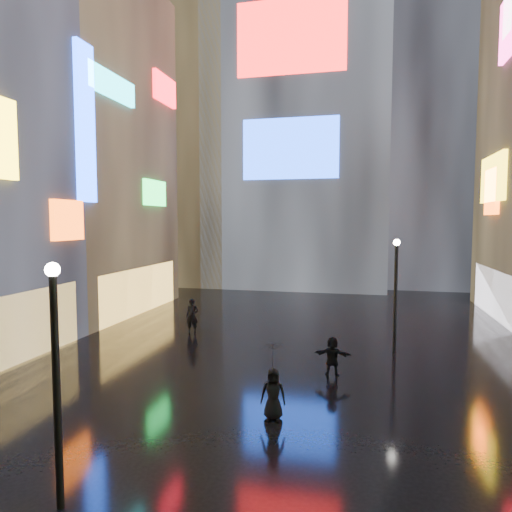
% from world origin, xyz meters
% --- Properties ---
extents(ground, '(140.00, 140.00, 0.00)m').
position_xyz_m(ground, '(0.00, 20.00, 0.00)').
color(ground, black).
rests_on(ground, ground).
extents(building_left_far, '(10.28, 12.00, 22.00)m').
position_xyz_m(building_left_far, '(-15.98, 26.00, 10.98)').
color(building_left_far, black).
rests_on(building_left_far, ground).
extents(tower_main, '(16.00, 14.20, 42.00)m').
position_xyz_m(tower_main, '(-3.00, 43.97, 21.01)').
color(tower_main, black).
rests_on(tower_main, ground).
extents(tower_flank_right, '(12.00, 12.00, 34.00)m').
position_xyz_m(tower_flank_right, '(9.00, 46.00, 17.00)').
color(tower_flank_right, black).
rests_on(tower_flank_right, ground).
extents(tower_flank_left, '(10.00, 10.00, 26.00)m').
position_xyz_m(tower_flank_left, '(-14.00, 42.00, 13.00)').
color(tower_flank_left, black).
rests_on(tower_flank_left, ground).
extents(lamp_near, '(0.30, 0.30, 5.20)m').
position_xyz_m(lamp_near, '(-3.04, 6.96, 2.94)').
color(lamp_near, black).
rests_on(lamp_near, ground).
extents(lamp_far, '(0.30, 0.30, 5.20)m').
position_xyz_m(lamp_far, '(4.54, 20.58, 2.94)').
color(lamp_far, black).
rests_on(lamp_far, ground).
extents(pedestrian_4, '(0.81, 0.57, 1.56)m').
position_xyz_m(pedestrian_4, '(0.48, 12.23, 0.78)').
color(pedestrian_4, black).
rests_on(pedestrian_4, ground).
extents(pedestrian_5, '(1.44, 0.50, 1.54)m').
position_xyz_m(pedestrian_5, '(1.97, 16.61, 0.77)').
color(pedestrian_5, black).
rests_on(pedestrian_5, ground).
extents(pedestrian_6, '(0.72, 0.50, 1.86)m').
position_xyz_m(pedestrian_6, '(-5.82, 21.66, 0.93)').
color(pedestrian_6, black).
rests_on(pedestrian_6, ground).
extents(umbrella_2, '(1.17, 1.16, 0.79)m').
position_xyz_m(umbrella_2, '(0.48, 12.23, 1.96)').
color(umbrella_2, black).
rests_on(umbrella_2, pedestrian_4).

